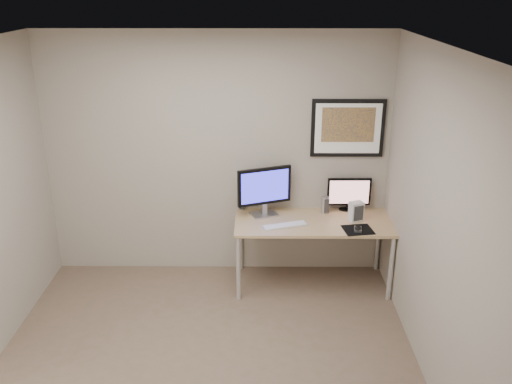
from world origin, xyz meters
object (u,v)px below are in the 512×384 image
at_px(monitor_large, 264,190).
at_px(keyboard, 285,225).
at_px(fan_unit, 356,211).
at_px(desk, 313,227).
at_px(framed_art, 348,128).
at_px(speaker_left, 240,202).
at_px(speaker_right, 325,205).
at_px(monitor_tv, 349,193).

bearing_deg(monitor_large, keyboard, -72.77).
bearing_deg(monitor_large, fan_unit, -28.22).
relative_size(monitor_large, keyboard, 1.22).
distance_m(desk, framed_art, 1.07).
height_order(desk, speaker_left, speaker_left).
bearing_deg(speaker_right, speaker_left, 149.46).
relative_size(monitor_large, speaker_right, 2.97).
bearing_deg(fan_unit, speaker_right, 126.02).
relative_size(speaker_left, speaker_right, 0.94).
height_order(monitor_tv, fan_unit, monitor_tv).
xyz_separation_m(monitor_tv, keyboard, (-0.69, -0.41, -0.19)).
distance_m(speaker_right, fan_unit, 0.36).
relative_size(desk, monitor_large, 2.90).
xyz_separation_m(monitor_tv, speaker_right, (-0.26, -0.08, -0.10)).
relative_size(desk, fan_unit, 7.89).
bearing_deg(desk, framed_art, 43.46).
bearing_deg(speaker_right, keyboard, -166.59).
xyz_separation_m(speaker_right, fan_unit, (0.30, -0.19, 0.01)).
relative_size(speaker_right, keyboard, 0.41).
bearing_deg(keyboard, framed_art, 17.77).
bearing_deg(keyboard, speaker_right, 19.95).
distance_m(framed_art, speaker_right, 0.84).
xyz_separation_m(speaker_left, keyboard, (0.46, -0.43, -0.08)).
relative_size(speaker_left, keyboard, 0.38).
xyz_separation_m(framed_art, fan_unit, (0.09, -0.32, -0.79)).
relative_size(keyboard, fan_unit, 2.23).
distance_m(desk, monitor_tv, 0.55).
xyz_separation_m(monitor_tv, speaker_left, (-1.15, 0.02, -0.11)).
height_order(monitor_large, monitor_tv, monitor_large).
bearing_deg(monitor_tv, speaker_left, 178.26).
height_order(speaker_right, fan_unit, fan_unit).
xyz_separation_m(speaker_right, keyboard, (-0.43, -0.33, -0.09)).
bearing_deg(monitor_large, monitor_tv, -11.29).
xyz_separation_m(desk, speaker_right, (0.14, 0.21, 0.16)).
xyz_separation_m(monitor_large, keyboard, (0.21, -0.26, -0.28)).
distance_m(framed_art, fan_unit, 0.86).
height_order(framed_art, monitor_large, framed_art).
distance_m(desk, speaker_right, 0.29).
bearing_deg(monitor_tv, fan_unit, -82.91).
bearing_deg(desk, speaker_right, 56.22).
bearing_deg(fan_unit, framed_art, 84.17).
bearing_deg(desk, keyboard, -156.59).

